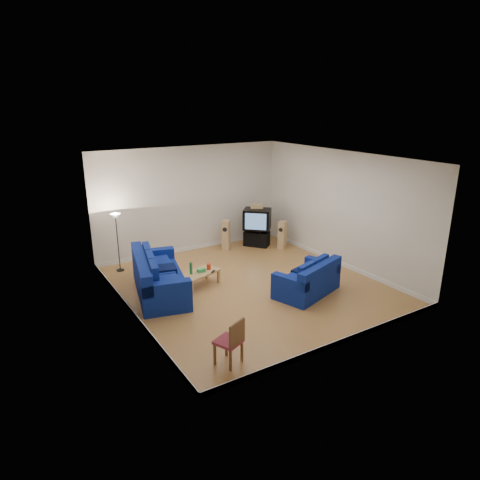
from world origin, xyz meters
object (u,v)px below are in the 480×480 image
sofa_three_seat (157,279)px  tv_stand (257,238)px  sofa_loveseat (309,282)px  television (257,219)px  coffee_table (199,274)px

sofa_three_seat → tv_stand: size_ratio=3.44×
sofa_loveseat → television: (0.93, 3.61, 0.59)m
sofa_three_seat → sofa_loveseat: 3.64m
coffee_table → television: bearing=31.9°
sofa_loveseat → coffee_table: sofa_loveseat is taller
sofa_loveseat → tv_stand: (0.96, 3.66, -0.08)m
coffee_table → tv_stand: tv_stand is taller
sofa_loveseat → television: 3.77m
sofa_loveseat → coffee_table: size_ratio=1.60×
coffee_table → television: (2.97, 1.85, 0.57)m
sofa_three_seat → television: size_ratio=2.62×
sofa_loveseat → tv_stand: 3.79m
sofa_three_seat → sofa_loveseat: (3.09, -1.94, -0.04)m
sofa_three_seat → coffee_table: bearing=94.1°
sofa_three_seat → television: 4.38m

